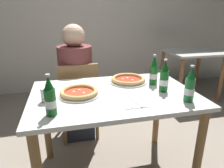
{
  "coord_description": "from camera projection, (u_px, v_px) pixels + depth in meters",
  "views": [
    {
      "loc": [
        -0.34,
        -1.36,
        1.32
      ],
      "look_at": [
        0.0,
        0.05,
        0.8
      ],
      "focal_mm": 32.71,
      "sensor_mm": 36.0,
      "label": 1
    }
  ],
  "objects": [
    {
      "name": "paper_cup",
      "position": [
        47.0,
        95.0,
        1.35
      ],
      "size": [
        0.07,
        0.07,
        0.09
      ],
      "primitive_type": "cylinder",
      "color": "white",
      "rests_on": "dining_table_main"
    },
    {
      "name": "dining_table_main",
      "position": [
        114.0,
        106.0,
        1.55
      ],
      "size": [
        1.2,
        0.8,
        0.75
      ],
      "color": "silver",
      "rests_on": "ground_plane"
    },
    {
      "name": "napkin_with_cutlery",
      "position": [
        132.0,
        102.0,
        1.34
      ],
      "size": [
        0.18,
        0.19,
        0.01
      ],
      "color": "white",
      "rests_on": "dining_table_main"
    },
    {
      "name": "pizza_margherita_near",
      "position": [
        79.0,
        93.0,
        1.45
      ],
      "size": [
        0.29,
        0.29,
        0.04
      ],
      "color": "white",
      "rests_on": "dining_table_main"
    },
    {
      "name": "beer_bottle_center",
      "position": [
        154.0,
        72.0,
        1.65
      ],
      "size": [
        0.07,
        0.07,
        0.25
      ],
      "color": "#14591E",
      "rests_on": "dining_table_main"
    },
    {
      "name": "diner_seated",
      "position": [
        77.0,
        86.0,
        2.12
      ],
      "size": [
        0.34,
        0.34,
        1.21
      ],
      "color": "#2D3342",
      "rests_on": "ground_plane"
    },
    {
      "name": "dining_table_background",
      "position": [
        192.0,
        61.0,
        3.16
      ],
      "size": [
        0.8,
        0.7,
        0.75
      ],
      "color": "silver",
      "rests_on": "ground_plane"
    },
    {
      "name": "back_wall_tiled",
      "position": [
        82.0,
        13.0,
        3.34
      ],
      "size": [
        7.0,
        0.1,
        2.6
      ],
      "primitive_type": "cube",
      "color": "silver",
      "rests_on": "ground_plane"
    },
    {
      "name": "pizza_marinara_far",
      "position": [
        128.0,
        80.0,
        1.73
      ],
      "size": [
        0.31,
        0.31,
        0.04
      ],
      "color": "white",
      "rests_on": "dining_table_main"
    },
    {
      "name": "beer_bottle_left",
      "position": [
        50.0,
        98.0,
        1.15
      ],
      "size": [
        0.07,
        0.07,
        0.25
      ],
      "color": "#14591E",
      "rests_on": "dining_table_main"
    },
    {
      "name": "beer_bottle_right",
      "position": [
        164.0,
        78.0,
        1.5
      ],
      "size": [
        0.07,
        0.07,
        0.25
      ],
      "color": "#14591E",
      "rests_on": "dining_table_main"
    },
    {
      "name": "beer_bottle_extra",
      "position": [
        190.0,
        87.0,
        1.33
      ],
      "size": [
        0.07,
        0.07,
        0.25
      ],
      "color": "#196B2D",
      "rests_on": "dining_table_main"
    },
    {
      "name": "chair_behind_table",
      "position": [
        78.0,
        97.0,
        2.11
      ],
      "size": [
        0.43,
        0.43,
        0.85
      ],
      "rotation": [
        0.0,
        0.0,
        3.23
      ],
      "color": "olive",
      "rests_on": "ground_plane"
    }
  ]
}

